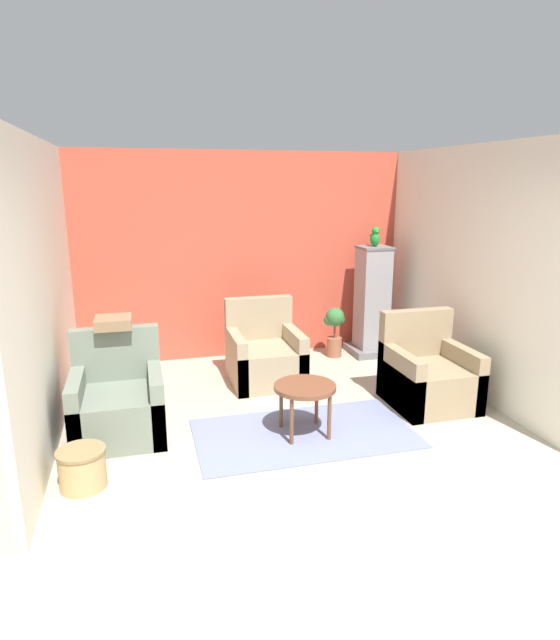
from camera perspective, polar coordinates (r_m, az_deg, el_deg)
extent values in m
plane|color=#B2A893|center=(4.14, 6.89, -18.88)|extent=(20.00, 20.00, 0.00)
cube|color=#C64C38|center=(7.04, -3.92, 6.79)|extent=(4.37, 0.06, 2.66)
cube|color=silver|center=(5.15, -23.87, 2.73)|extent=(0.06, 3.62, 2.66)
cube|color=silver|center=(6.18, 19.78, 4.89)|extent=(0.06, 3.62, 2.66)
cube|color=slate|center=(5.08, 2.61, -11.98)|extent=(2.02, 1.11, 0.01)
cylinder|color=brown|center=(4.89, 2.68, -7.15)|extent=(0.57, 0.57, 0.04)
cylinder|color=brown|center=(4.79, 1.24, -10.82)|extent=(0.04, 0.04, 0.45)
cylinder|color=brown|center=(4.89, 5.28, -10.32)|extent=(0.04, 0.04, 0.45)
cylinder|color=brown|center=(5.10, 0.12, -9.18)|extent=(0.04, 0.04, 0.45)
cylinder|color=brown|center=(5.19, 3.92, -8.76)|extent=(0.04, 0.04, 0.45)
cube|color=slate|center=(5.16, -16.81, -9.57)|extent=(0.80, 0.83, 0.44)
cube|color=slate|center=(5.32, -17.10, -3.41)|extent=(0.80, 0.14, 0.51)
cube|color=slate|center=(5.16, -20.73, -8.86)|extent=(0.12, 0.83, 0.62)
cube|color=slate|center=(5.12, -13.02, -8.42)|extent=(0.12, 0.83, 0.62)
cube|color=#8E7A5B|center=(5.82, 15.63, -6.70)|extent=(0.80, 0.83, 0.44)
cube|color=#8E7A5B|center=(5.95, 14.27, -1.32)|extent=(0.80, 0.14, 0.51)
cube|color=#8E7A5B|center=(5.63, 12.67, -6.28)|extent=(0.12, 0.83, 0.62)
cube|color=#8E7A5B|center=(5.96, 18.54, -5.49)|extent=(0.12, 0.83, 0.62)
cube|color=#9E896B|center=(6.22, -1.56, -4.77)|extent=(0.80, 0.83, 0.44)
cube|color=#9E896B|center=(6.40, -2.31, 0.23)|extent=(0.80, 0.14, 0.51)
cube|color=#9E896B|center=(6.12, -4.69, -4.24)|extent=(0.12, 0.83, 0.62)
cube|color=#9E896B|center=(6.27, 1.48, -3.73)|extent=(0.12, 0.83, 0.62)
cube|color=slate|center=(7.42, 9.58, -3.13)|extent=(0.57, 0.57, 0.09)
cube|color=#939399|center=(7.24, 9.81, 2.26)|extent=(0.38, 0.38, 1.34)
cube|color=slate|center=(7.13, 10.05, 7.62)|extent=(0.40, 0.40, 0.03)
ellipsoid|color=#1E842D|center=(7.12, 10.09, 8.51)|extent=(0.12, 0.15, 0.19)
sphere|color=#1E842D|center=(7.09, 10.19, 9.34)|extent=(0.10, 0.10, 0.10)
cone|color=gold|center=(7.05, 10.35, 9.25)|extent=(0.05, 0.05, 0.05)
cone|color=#1E842D|center=(7.18, 9.86, 8.41)|extent=(0.06, 0.12, 0.16)
cylinder|color=brown|center=(7.20, 5.80, -2.88)|extent=(0.20, 0.20, 0.26)
cylinder|color=brown|center=(7.13, 5.84, -1.13)|extent=(0.02, 0.02, 0.20)
sphere|color=#337038|center=(7.08, 5.88, 0.32)|extent=(0.25, 0.25, 0.25)
sphere|color=#337038|center=(7.09, 5.29, -0.01)|extent=(0.15, 0.15, 0.15)
sphere|color=#337038|center=(7.10, 6.40, 0.07)|extent=(0.14, 0.14, 0.14)
cylinder|color=tan|center=(4.48, -20.34, -14.62)|extent=(0.35, 0.35, 0.31)
cylinder|color=olive|center=(4.42, -20.51, -12.99)|extent=(0.37, 0.37, 0.02)
cube|color=#846647|center=(5.24, -17.34, -0.24)|extent=(0.33, 0.33, 0.10)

